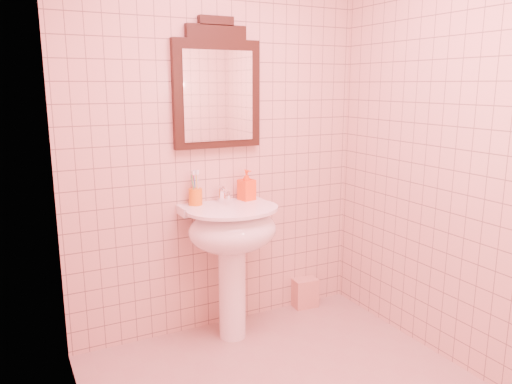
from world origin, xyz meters
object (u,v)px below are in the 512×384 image
toothbrush_cup (196,196)px  mirror (217,88)px  pedestal_sink (232,239)px  soap_dispenser (247,185)px  towel (305,293)px

toothbrush_cup → mirror: bearing=13.1°
pedestal_sink → mirror: (-0.00, 0.20, 0.91)m
pedestal_sink → toothbrush_cup: bearing=137.3°
soap_dispenser → towel: soap_dispenser is taller
soap_dispenser → toothbrush_cup: bearing=163.8°
mirror → towel: size_ratio=3.73×
pedestal_sink → toothbrush_cup: (-0.17, 0.16, 0.26)m
soap_dispenser → pedestal_sink: bearing=-153.3°
pedestal_sink → towel: bearing=14.4°
toothbrush_cup → soap_dispenser: size_ratio=0.97×
mirror → towel: bearing=-2.8°
mirror → soap_dispenser: size_ratio=3.95×
mirror → soap_dispenser: (0.17, -0.06, -0.61)m
toothbrush_cup → soap_dispenser: soap_dispenser is taller
pedestal_sink → towel: 0.88m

